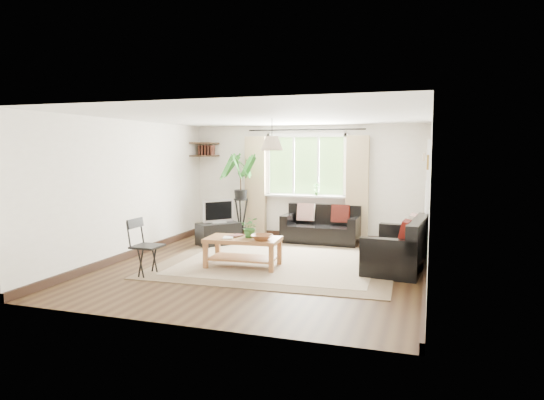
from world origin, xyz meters
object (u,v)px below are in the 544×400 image
(folding_chair, at_px, (147,247))
(palm_stand, at_px, (241,196))
(sofa_back, at_px, (321,225))
(sofa_right, at_px, (397,244))
(tv_stand, at_px, (218,234))
(coffee_table, at_px, (243,252))

(folding_chair, bearing_deg, palm_stand, -2.36)
(palm_stand, bearing_deg, sofa_back, -0.96)
(sofa_back, distance_m, sofa_right, 2.35)
(sofa_right, distance_m, tv_stand, 3.61)
(sofa_back, relative_size, tv_stand, 1.87)
(tv_stand, bearing_deg, folding_chair, -140.12)
(folding_chair, bearing_deg, coffee_table, -51.53)
(coffee_table, bearing_deg, folding_chair, -142.15)
(folding_chair, bearing_deg, sofa_right, -64.89)
(coffee_table, relative_size, palm_stand, 0.65)
(tv_stand, relative_size, folding_chair, 0.96)
(palm_stand, bearing_deg, folding_chair, -92.98)
(sofa_right, height_order, folding_chair, folding_chair)
(sofa_back, xyz_separation_m, folding_chair, (-1.93, -3.33, 0.07))
(tv_stand, xyz_separation_m, folding_chair, (-0.04, -2.49, 0.21))
(sofa_right, bearing_deg, coffee_table, -68.34)
(sofa_right, relative_size, coffee_table, 1.40)
(sofa_back, distance_m, coffee_table, 2.53)
(tv_stand, bearing_deg, palm_stand, 31.97)
(sofa_back, distance_m, tv_stand, 2.08)
(sofa_right, relative_size, tv_stand, 2.01)
(coffee_table, height_order, folding_chair, folding_chair)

